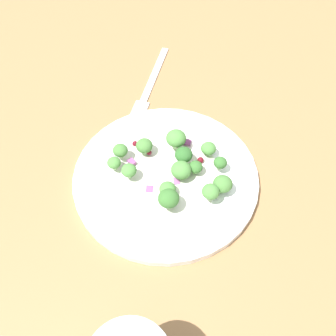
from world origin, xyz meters
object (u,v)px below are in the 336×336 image
plate (168,175)px  fork (150,84)px  broccoli_floret_2 (196,167)px  broccoli_floret_0 (223,184)px  broccoli_floret_1 (211,192)px

plate → fork: size_ratio=1.74×
broccoli_floret_2 → plate: bearing=-113.3°
broccoli_floret_0 → broccoli_floret_2: (-4.30, -1.91, -0.25)cm
broccoli_floret_1 → fork: bearing=174.6°
fork → broccoli_floret_2: bearing=-5.8°
broccoli_floret_1 → plate: bearing=-152.6°
plate → fork: 20.45cm
broccoli_floret_1 → broccoli_floret_2: bearing=176.5°
plate → broccoli_floret_2: (1.55, 3.61, 1.87)cm
plate → broccoli_floret_1: bearing=27.4°
broccoli_floret_0 → broccoli_floret_1: (0.54, -2.21, 0.30)cm
broccoli_floret_0 → fork: (-25.47, 0.23, -2.73)cm
broccoli_floret_0 → fork: broccoli_floret_0 is taller
broccoli_floret_2 → fork: 21.42cm
plate → fork: bearing=163.6°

